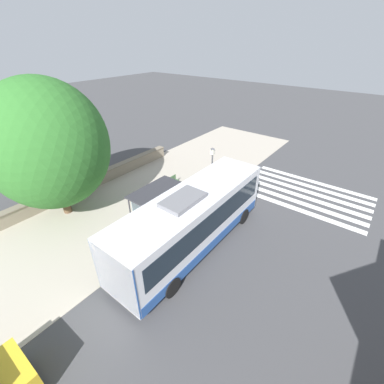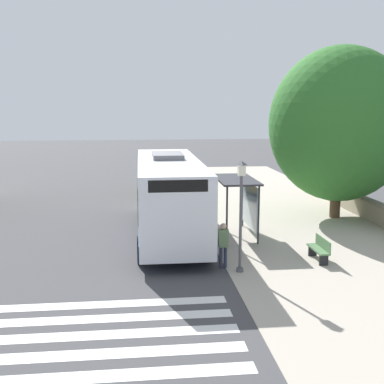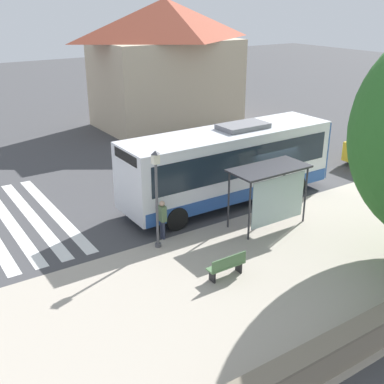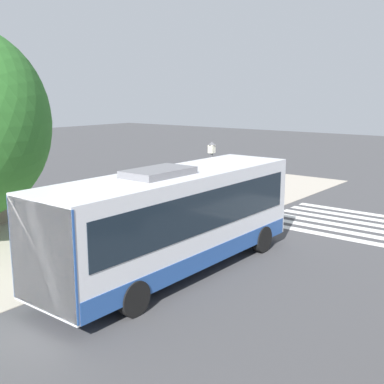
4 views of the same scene
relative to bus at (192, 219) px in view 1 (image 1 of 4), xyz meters
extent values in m
plane|color=#424244|center=(-1.72, -1.68, -1.86)|extent=(120.00, 120.00, 0.00)
cube|color=#ADA393|center=(-6.22, -1.68, -1.85)|extent=(9.00, 44.00, 0.02)
cube|color=silver|center=(3.28, 7.26, -1.86)|extent=(9.00, 0.50, 0.01)
cube|color=silver|center=(3.28, 8.21, -1.86)|extent=(9.00, 0.50, 0.01)
cube|color=silver|center=(3.28, 9.16, -1.86)|extent=(9.00, 0.50, 0.01)
cube|color=silver|center=(3.28, 10.11, -1.86)|extent=(9.00, 0.50, 0.01)
cube|color=silver|center=(3.28, 11.06, -1.86)|extent=(9.00, 0.50, 0.01)
cube|color=silver|center=(3.28, 12.01, -1.86)|extent=(9.00, 0.50, 0.01)
cube|color=gray|center=(-10.27, -1.68, -1.41)|extent=(0.50, 20.00, 0.91)
cube|color=#776C5B|center=(-10.27, -1.68, -0.91)|extent=(0.60, 20.00, 0.08)
cube|color=silver|center=(0.00, 0.02, 0.05)|extent=(2.62, 10.27, 2.92)
cube|color=black|center=(0.00, 0.02, 0.43)|extent=(2.66, 9.44, 1.29)
cube|color=#264C93|center=(0.00, 0.02, -1.12)|extent=(2.66, 10.06, 0.58)
cube|color=#264C93|center=(0.00, -5.09, 0.05)|extent=(2.66, 0.06, 2.80)
cube|color=black|center=(0.00, 5.11, 1.22)|extent=(1.97, 0.08, 0.41)
cube|color=slate|center=(0.00, -0.75, 1.62)|extent=(1.31, 2.26, 0.22)
cylinder|color=black|center=(-1.23, 3.61, -1.36)|extent=(0.30, 1.00, 1.00)
cylinder|color=black|center=(1.23, 3.61, -1.36)|extent=(0.30, 1.00, 1.00)
cylinder|color=black|center=(-1.23, -3.17, -1.36)|extent=(0.30, 1.00, 1.00)
cylinder|color=black|center=(1.23, -3.17, -1.36)|extent=(0.30, 1.00, 1.00)
cylinder|color=#2D2D33|center=(-2.26, -1.30, -0.63)|extent=(0.08, 0.08, 2.46)
cylinder|color=#2D2D33|center=(-2.26, 1.72, -0.63)|extent=(0.08, 0.08, 2.46)
cylinder|color=#2D2D33|center=(-3.57, -1.30, -0.63)|extent=(0.08, 0.08, 2.46)
cylinder|color=#2D2D33|center=(-3.57, 1.72, -0.63)|extent=(0.08, 0.08, 2.46)
cube|color=#2D2D33|center=(-2.92, 0.21, 0.64)|extent=(1.62, 3.32, 0.08)
cube|color=silver|center=(-3.55, 0.21, -0.51)|extent=(0.03, 2.72, 1.97)
cylinder|color=#2D3347|center=(-1.71, 4.48, -1.47)|extent=(0.12, 0.12, 0.78)
cylinder|color=#2D3347|center=(-1.55, 4.48, -1.47)|extent=(0.12, 0.12, 0.78)
cube|color=#59724C|center=(-1.63, 4.48, -0.77)|extent=(0.34, 0.22, 0.63)
sphere|color=tan|center=(-1.63, 4.48, -0.34)|extent=(0.22, 0.22, 0.22)
cube|color=#4C7247|center=(-5.25, 4.11, -1.41)|extent=(0.40, 1.41, 0.06)
cube|color=#4C7247|center=(-5.42, 4.11, -1.18)|extent=(0.04, 1.41, 0.40)
cube|color=black|center=(-5.25, 3.54, -1.63)|extent=(0.32, 0.06, 0.45)
cube|color=black|center=(-5.25, 4.67, -1.63)|extent=(0.32, 0.06, 0.45)
cylinder|color=#4C4C51|center=(-2.13, 4.98, -1.78)|extent=(0.24, 0.24, 0.16)
cylinder|color=#4C4C51|center=(-2.13, 4.98, -0.17)|extent=(0.10, 0.10, 3.37)
cube|color=silver|center=(-2.13, 4.98, 1.69)|extent=(0.24, 0.24, 0.35)
pyramid|color=#4C4C51|center=(-2.13, 4.98, 1.93)|extent=(0.28, 0.28, 0.14)
cylinder|color=brown|center=(-8.67, -2.60, -0.44)|extent=(0.53, 0.53, 2.83)
ellipsoid|color=#2D6B28|center=(-8.67, -2.60, 2.89)|extent=(6.97, 6.97, 7.67)
cylinder|color=black|center=(-1.20, -9.31, -1.54)|extent=(0.22, 0.64, 0.64)
camera|label=1|loc=(6.70, -8.68, 8.36)|focal=24.00mm
camera|label=2|loc=(1.23, 20.54, 3.79)|focal=45.00mm
camera|label=3|loc=(-16.41, 12.87, 7.04)|focal=45.00mm
camera|label=4|loc=(9.90, -11.64, 4.01)|focal=45.00mm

